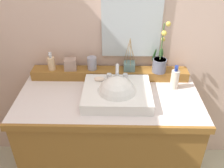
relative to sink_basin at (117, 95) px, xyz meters
The scene contains 12 objects.
wall_back 0.60m from the sink_basin, 96.93° to the left, with size 3.14×0.20×2.52m, color beige.
vanity_cabinet 0.45m from the sink_basin, 147.76° to the left, with size 1.19×0.61×0.83m.
back_ledge 0.27m from the sink_basin, 101.56° to the left, with size 1.12×0.12×0.07m, color #8F5E26.
sink_basin is the anchor object (origin of this frame).
soap_bar 0.17m from the sink_basin, 137.15° to the left, with size 0.07×0.04×0.02m, color beige.
potted_plant 0.40m from the sink_basin, 39.23° to the left, with size 0.11×0.12×0.37m.
soap_dispenser 0.54m from the sink_basin, 151.44° to the left, with size 0.05×0.05×0.13m.
tumbler_cup 0.33m from the sink_basin, 124.01° to the left, with size 0.07×0.07×0.09m, color #9695A4.
reed_diffuser 0.28m from the sink_basin, 71.96° to the left, with size 0.09×0.10×0.24m.
trinket_box 0.43m from the sink_basin, 142.24° to the left, with size 0.08×0.07×0.08m, color #A28474.
lotion_bottle 0.41m from the sink_basin, 19.28° to the left, with size 0.06×0.06×0.17m.
mirror 0.51m from the sink_basin, 74.03° to the left, with size 0.41×0.02×0.51m, color silver.
Camera 1 is at (0.05, -1.30, 1.75)m, focal length 39.01 mm.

